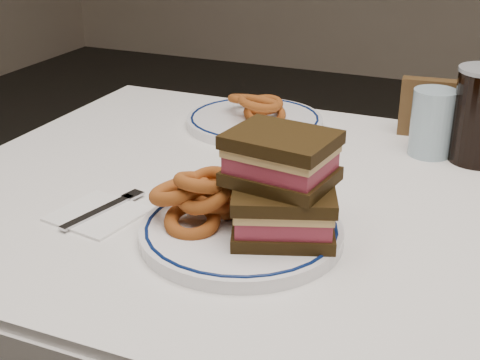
% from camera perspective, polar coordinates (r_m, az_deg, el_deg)
% --- Properties ---
extents(dining_table, '(1.27, 0.87, 0.75)m').
position_cam_1_polar(dining_table, '(1.07, 7.68, -7.08)').
color(dining_table, white).
rests_on(dining_table, floor).
extents(main_plate, '(0.28, 0.28, 0.02)m').
position_cam_1_polar(main_plate, '(0.90, 0.12, -4.39)').
color(main_plate, white).
rests_on(main_plate, dining_table).
extents(reuben_sandwich, '(0.16, 0.15, 0.14)m').
position_cam_1_polar(reuben_sandwich, '(0.86, 3.62, -0.47)').
color(reuben_sandwich, black).
rests_on(reuben_sandwich, main_plate).
extents(onion_rings_main, '(0.13, 0.13, 0.10)m').
position_cam_1_polar(onion_rings_main, '(0.91, -3.51, -1.37)').
color(onion_rings_main, '#692D0E').
rests_on(onion_rings_main, main_plate).
extents(ketchup_ramekin, '(0.05, 0.05, 0.03)m').
position_cam_1_polar(ketchup_ramekin, '(0.98, 2.08, -0.46)').
color(ketchup_ramekin, silver).
rests_on(ketchup_ramekin, main_plate).
extents(water_glass, '(0.07, 0.07, 0.12)m').
position_cam_1_polar(water_glass, '(1.22, 16.09, 4.71)').
color(water_glass, '#9AB8C7').
rests_on(water_glass, dining_table).
extents(far_plate, '(0.27, 0.27, 0.02)m').
position_cam_1_polar(far_plate, '(1.33, 1.25, 5.09)').
color(far_plate, white).
rests_on(far_plate, dining_table).
extents(onion_rings_far, '(0.13, 0.14, 0.07)m').
position_cam_1_polar(onion_rings_far, '(1.32, 1.63, 6.38)').
color(onion_rings_far, '#692D0E').
rests_on(onion_rings_far, far_plate).
extents(napkin_fork, '(0.13, 0.15, 0.01)m').
position_cam_1_polar(napkin_fork, '(0.99, -11.90, -2.77)').
color(napkin_fork, white).
rests_on(napkin_fork, dining_table).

